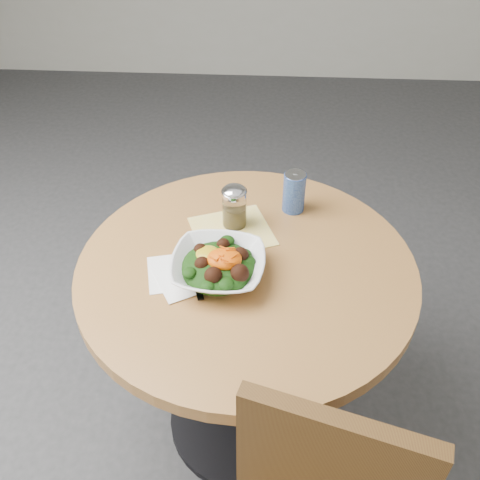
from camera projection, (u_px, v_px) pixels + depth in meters
The scene contains 8 objects.
ground at pixel (245, 419), 1.89m from camera, with size 6.00×6.00×0.00m, color #313134.
table at pixel (246, 314), 1.54m from camera, with size 0.90×0.90×0.75m.
cloth_napkin at pixel (232, 231), 1.51m from camera, with size 0.21×0.20×0.00m, color yellow.
paper_napkins at pixel (180, 275), 1.38m from camera, with size 0.21×0.20×0.00m.
salad_bowl at pixel (218, 266), 1.36m from camera, with size 0.25×0.25×0.09m.
fork at pixel (193, 266), 1.40m from camera, with size 0.08×0.23×0.00m.
spice_shaker at pixel (234, 207), 1.50m from camera, with size 0.07×0.07×0.13m.
beverage_can at pixel (294, 192), 1.56m from camera, with size 0.07×0.07×0.13m.
Camera 1 is at (0.05, -1.04, 1.71)m, focal length 40.00 mm.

